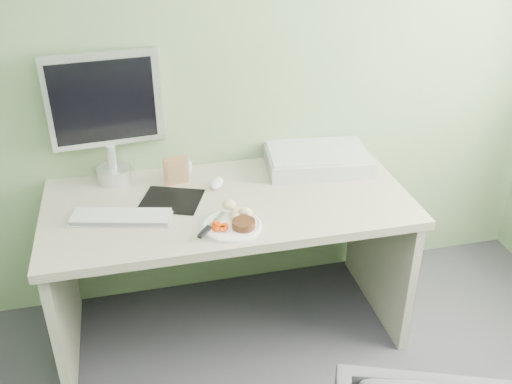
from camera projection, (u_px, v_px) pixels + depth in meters
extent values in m
plane|color=gray|center=(209.00, 37.00, 2.52)|extent=(3.50, 0.00, 3.50)
cube|color=#ABA18F|center=(228.00, 203.00, 2.52)|extent=(1.60, 0.75, 0.04)
cube|color=#A7A38E|center=(63.00, 293.00, 2.55)|extent=(0.04, 0.70, 0.69)
cube|color=#A7A38E|center=(379.00, 249.00, 2.85)|extent=(0.04, 0.70, 0.69)
cylinder|color=white|center=(232.00, 226.00, 2.31)|extent=(0.24, 0.24, 0.01)
cylinder|color=black|center=(244.00, 224.00, 2.28)|extent=(0.10, 0.10, 0.03)
ellipsoid|color=tan|center=(239.00, 211.00, 2.34)|extent=(0.12, 0.10, 0.06)
cube|color=#FF4305|center=(220.00, 225.00, 2.27)|extent=(0.07, 0.06, 0.04)
cube|color=silver|center=(217.00, 219.00, 2.32)|extent=(0.09, 0.11, 0.01)
cube|color=black|center=(204.00, 232.00, 2.24)|extent=(0.06, 0.08, 0.01)
cube|color=black|center=(171.00, 200.00, 2.50)|extent=(0.32, 0.30, 0.00)
cube|color=white|center=(121.00, 217.00, 2.35)|extent=(0.42, 0.21, 0.02)
ellipsoid|color=white|center=(216.00, 183.00, 2.60)|extent=(0.10, 0.12, 0.04)
cube|color=brown|center=(176.00, 170.00, 2.60)|extent=(0.11, 0.03, 0.14)
cylinder|color=white|center=(189.00, 167.00, 2.72)|extent=(0.03, 0.03, 0.06)
cone|color=#7D9AC8|center=(189.00, 160.00, 2.70)|extent=(0.02, 0.02, 0.02)
cube|color=#B1B4B8|center=(317.00, 160.00, 2.77)|extent=(0.52, 0.38, 0.08)
cylinder|color=silver|center=(114.00, 174.00, 2.65)|extent=(0.15, 0.15, 0.07)
cylinder|color=silver|center=(112.00, 157.00, 2.60)|extent=(0.04, 0.04, 0.11)
cube|color=silver|center=(104.00, 100.00, 2.50)|extent=(0.50, 0.09, 0.42)
cube|color=black|center=(104.00, 102.00, 2.47)|extent=(0.44, 0.05, 0.36)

